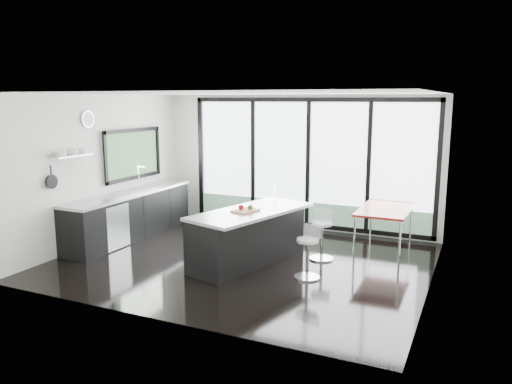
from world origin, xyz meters
The scene contains 11 objects.
floor centered at (0.00, 0.00, 0.00)m, with size 6.00×5.00×0.00m, color black.
ceiling centered at (0.00, 0.00, 2.80)m, with size 6.00×5.00×0.00m, color white.
wall_back centered at (0.27, 2.47, 1.27)m, with size 6.00×0.09×2.80m.
wall_front centered at (0.00, -2.50, 1.40)m, with size 6.00×0.00×2.80m, color silver.
wall_left centered at (-2.97, 0.27, 1.56)m, with size 0.26×5.00×2.80m.
wall_right centered at (3.00, 0.00, 1.40)m, with size 0.00×5.00×2.80m, color silver.
counter_cabinets centered at (-2.67, 0.40, 0.46)m, with size 0.69×3.24×1.36m.
island centered at (0.11, -0.04, 0.47)m, with size 1.51×2.42×1.19m.
bar_stool_near centered at (1.25, -0.33, 0.31)m, with size 0.39×0.39×0.63m, color silver.
bar_stool_far centered at (1.18, 0.64, 0.33)m, with size 0.41×0.41×0.66m, color silver.
red_table centered at (2.06, 1.56, 0.40)m, with size 0.85×1.49×0.80m, color maroon.
Camera 1 is at (3.57, -7.28, 2.71)m, focal length 35.00 mm.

